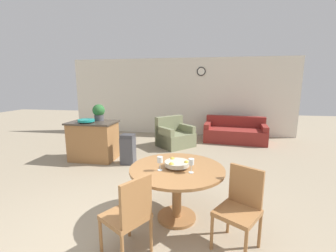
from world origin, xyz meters
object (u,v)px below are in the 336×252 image
(dining_chair_near_right, at_px, (240,204))
(wine_glass_right, at_px, (191,162))
(dining_chair_near_left, at_px, (129,213))
(kitchen_island, at_px, (94,141))
(potted_plant, at_px, (99,112))
(wine_glass_left, at_px, (160,160))
(armchair, at_px, (175,136))
(teal_bowl, at_px, (86,121))
(couch, at_px, (235,133))
(fruit_bowl, at_px, (177,164))
(dining_table, at_px, (177,179))
(trash_bin, at_px, (128,149))

(dining_chair_near_right, height_order, wine_glass_right, wine_glass_right)
(dining_chair_near_left, height_order, kitchen_island, kitchen_island)
(dining_chair_near_right, relative_size, kitchen_island, 0.83)
(dining_chair_near_right, distance_m, wine_glass_right, 0.72)
(kitchen_island, height_order, potted_plant, potted_plant)
(wine_glass_left, relative_size, armchair, 0.15)
(dining_chair_near_right, bearing_deg, wine_glass_left, 16.70)
(wine_glass_left, xyz_separation_m, teal_bowl, (-2.18, 2.07, 0.11))
(potted_plant, xyz_separation_m, couch, (3.50, 2.20, -0.87))
(teal_bowl, relative_size, potted_plant, 0.95)
(wine_glass_right, bearing_deg, teal_bowl, 141.07)
(kitchen_island, bearing_deg, fruit_bowl, -42.12)
(fruit_bowl, bearing_deg, wine_glass_right, -34.65)
(dining_chair_near_right, xyz_separation_m, teal_bowl, (-3.15, 2.34, 0.47))
(armchair, bearing_deg, wine_glass_right, -124.47)
(kitchen_island, distance_m, armchair, 2.32)
(fruit_bowl, xyz_separation_m, wine_glass_left, (-0.20, -0.13, 0.08))
(wine_glass_right, bearing_deg, dining_table, 145.07)
(teal_bowl, bearing_deg, trash_bin, -0.42)
(dining_chair_near_right, relative_size, wine_glass_left, 5.03)
(wine_glass_left, height_order, couch, wine_glass_left)
(wine_glass_right, bearing_deg, dining_chair_near_right, -24.28)
(wine_glass_right, distance_m, trash_bin, 2.67)
(couch, bearing_deg, wine_glass_left, -101.37)
(teal_bowl, bearing_deg, couch, 34.73)
(dining_chair_near_left, relative_size, teal_bowl, 2.41)
(potted_plant, bearing_deg, dining_chair_near_right, -41.76)
(dining_table, relative_size, couch, 0.64)
(dining_chair_near_left, relative_size, kitchen_island, 0.83)
(couch, bearing_deg, dining_chair_near_right, -89.56)
(teal_bowl, height_order, couch, teal_bowl)
(wine_glass_left, height_order, teal_bowl, teal_bowl)
(kitchen_island, xyz_separation_m, couch, (3.58, 2.40, -0.20))
(couch, bearing_deg, trash_bin, -129.98)
(dining_table, bearing_deg, wine_glass_right, -34.93)
(dining_chair_near_left, bearing_deg, couch, 14.57)
(dining_table, distance_m, dining_chair_near_right, 0.86)
(dining_chair_near_left, relative_size, dining_chair_near_right, 1.00)
(kitchen_island, xyz_separation_m, potted_plant, (0.08, 0.20, 0.67))
(teal_bowl, bearing_deg, potted_plant, 65.22)
(dining_table, height_order, trash_bin, dining_table)
(dining_chair_near_right, distance_m, armchair, 4.19)
(armchair, bearing_deg, wine_glass_left, -130.46)
(fruit_bowl, bearing_deg, kitchen_island, 137.88)
(dining_table, bearing_deg, wine_glass_left, -148.00)
(dining_table, distance_m, armchair, 3.63)
(couch, distance_m, armchair, 2.03)
(dining_chair_near_right, height_order, teal_bowl, teal_bowl)
(trash_bin, height_order, couch, couch)
(dining_chair_near_left, xyz_separation_m, wine_glass_right, (0.59, 0.63, 0.36))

